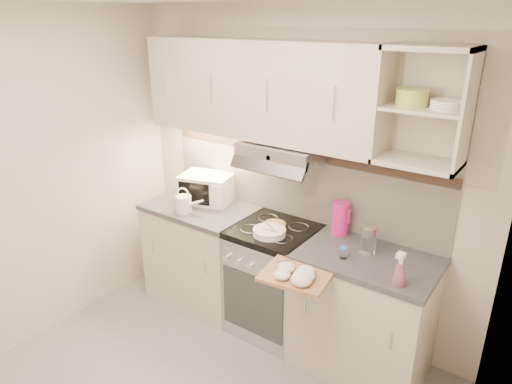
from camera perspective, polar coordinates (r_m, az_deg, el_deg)
room_shell at (r=2.65m, az=-6.11°, el=4.06°), size 3.04×2.84×2.52m
base_cabinet_left at (r=4.09m, az=-6.65°, el=-7.80°), size 0.90×0.60×0.86m
worktop_left at (r=3.89m, az=-6.92°, el=-2.00°), size 0.92×0.62×0.04m
base_cabinet_right at (r=3.41m, az=13.18°, el=-14.75°), size 0.90×0.60×0.86m
worktop_right at (r=3.18m, az=13.86°, el=-8.14°), size 0.92×0.62×0.04m
electric_range at (r=3.68m, az=2.25°, el=-10.85°), size 0.60×0.60×0.90m
microwave at (r=3.94m, az=-6.18°, el=0.51°), size 0.50×0.42×0.24m
watering_can at (r=3.76m, az=-8.93°, el=-1.41°), size 0.25×0.13×0.21m
plate_stack at (r=3.35m, az=1.68°, el=-5.02°), size 0.24×0.24×0.05m
bread_loaf at (r=3.46m, az=2.36°, el=-4.22°), size 0.16×0.16×0.04m
pink_pitcher at (r=3.38m, az=10.53°, el=-3.24°), size 0.13×0.12×0.25m
glass_jar at (r=3.16m, az=13.88°, el=-5.69°), size 0.11×0.11×0.21m
spice_jar at (r=3.09m, az=10.90°, el=-7.42°), size 0.05×0.05×0.08m
spray_bottle at (r=2.86m, az=17.55°, el=-9.41°), size 0.09×0.09×0.23m
cutting_board at (r=2.95m, az=5.20°, el=-10.14°), size 0.47×0.43×0.02m
dish_towel at (r=2.89m, az=5.18°, el=-9.75°), size 0.33×0.30×0.08m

